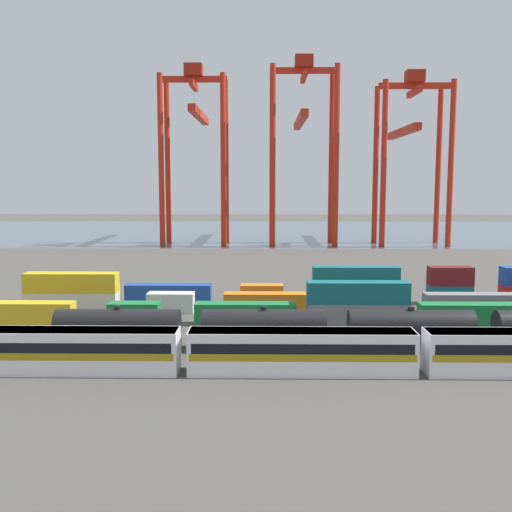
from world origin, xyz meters
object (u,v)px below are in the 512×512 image
object	(u,v)px
shipping_container_17	(355,294)
gantry_crane_east	(410,143)
passenger_train	(302,350)
gantry_crane_central	(303,134)
freight_tank_row	(410,330)
shipping_container_2	(246,314)
gantry_crane_west	(196,136)
shipping_container_7	(72,302)

from	to	relation	value
shipping_container_17	gantry_crane_east	world-z (taller)	gantry_crane_east
passenger_train	gantry_crane_central	bearing A→B (deg)	86.46
shipping_container_17	freight_tank_row	bearing A→B (deg)	-85.41
gantry_crane_central	gantry_crane_east	world-z (taller)	gantry_crane_central
shipping_container_2	shipping_container_17	xyz separation A→B (m)	(15.13, 12.85, 0.00)
freight_tank_row	gantry_crane_west	xyz separation A→B (m)	(-33.95, 106.63, 27.62)
freight_tank_row	gantry_crane_east	world-z (taller)	gantry_crane_east
gantry_crane_west	shipping_container_7	bearing A→B (deg)	-93.92
shipping_container_7	gantry_crane_central	world-z (taller)	gantry_crane_central
gantry_crane_west	gantry_crane_central	distance (m)	29.59
freight_tank_row	shipping_container_7	bearing A→B (deg)	156.66
freight_tank_row	gantry_crane_west	world-z (taller)	gantry_crane_west
shipping_container_17	gantry_crane_central	bearing A→B (deg)	91.70
shipping_container_17	gantry_crane_west	size ratio (longest dim) A/B	0.25
shipping_container_2	gantry_crane_east	xyz separation A→B (m)	(42.24, 95.54, 26.68)
passenger_train	shipping_container_7	bearing A→B (deg)	139.15
freight_tank_row	gantry_crane_west	size ratio (longest dim) A/B	1.48
passenger_train	shipping_container_2	world-z (taller)	passenger_train
shipping_container_7	gantry_crane_central	distance (m)	100.75
shipping_container_17	gantry_crane_central	distance (m)	88.16
shipping_container_7	gantry_crane_west	world-z (taller)	gantry_crane_west
freight_tank_row	shipping_container_17	distance (m)	23.81
passenger_train	shipping_container_2	bearing A→B (deg)	106.93
gantry_crane_central	shipping_container_7	bearing A→B (deg)	-111.73
passenger_train	gantry_crane_central	world-z (taller)	gantry_crane_central
passenger_train	gantry_crane_east	size ratio (longest dim) A/B	1.33
freight_tank_row	shipping_container_7	world-z (taller)	freight_tank_row
shipping_container_17	gantry_crane_east	size ratio (longest dim) A/B	0.26
freight_tank_row	shipping_container_2	size ratio (longest dim) A/B	5.94
shipping_container_2	gantry_crane_west	size ratio (longest dim) A/B	0.25
freight_tank_row	shipping_container_2	bearing A→B (deg)	147.47
gantry_crane_east	freight_tank_row	bearing A→B (deg)	-103.33
freight_tank_row	gantry_crane_central	xyz separation A→B (m)	(-4.37, 106.90, 28.27)
shipping_container_17	gantry_crane_west	xyz separation A→B (m)	(-32.05, 82.92, 28.47)
shipping_container_2	gantry_crane_west	world-z (taller)	gantry_crane_west
shipping_container_2	shipping_container_7	size ratio (longest dim) A/B	1.00
passenger_train	shipping_container_17	xyz separation A→B (m)	(9.55, 31.18, -0.84)
passenger_train	freight_tank_row	bearing A→B (deg)	33.06
gantry_crane_west	gantry_crane_east	world-z (taller)	gantry_crane_west
shipping_container_17	gantry_crane_central	xyz separation A→B (m)	(-2.47, 83.18, 29.12)
freight_tank_row	gantry_crane_west	bearing A→B (deg)	107.66
shipping_container_17	passenger_train	bearing A→B (deg)	-107.03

